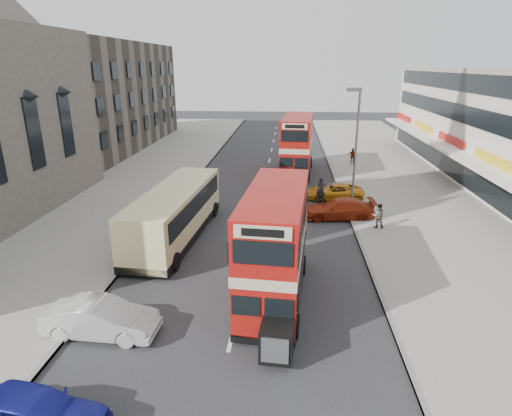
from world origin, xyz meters
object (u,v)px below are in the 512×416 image
at_px(car_right_b, 335,192).
at_px(pedestrian_far, 352,156).
at_px(coach, 175,212).
at_px(street_lamp, 355,138).
at_px(pedestrian_near, 378,216).
at_px(cyclist, 321,197).
at_px(bus_main, 275,245).
at_px(bus_second, 297,145).
at_px(car_left_front, 101,319).
at_px(car_right_a, 339,209).
at_px(car_left_near, 32,414).

xyz_separation_m(car_right_b, pedestrian_far, (2.87, 11.43, 0.35)).
bearing_deg(coach, street_lamp, 36.87).
bearing_deg(car_right_b, pedestrian_near, 15.93).
relative_size(pedestrian_near, cyclist, 0.74).
xyz_separation_m(bus_main, bus_second, (1.27, 22.08, 0.18)).
bearing_deg(coach, car_right_b, 43.73).
bearing_deg(bus_main, coach, -41.51).
xyz_separation_m(coach, pedestrian_far, (12.75, 19.58, -0.68)).
distance_m(car_left_front, car_right_b, 20.26).
xyz_separation_m(bus_second, car_right_a, (2.57, -11.95, -1.98)).
bearing_deg(pedestrian_near, street_lamp, -76.21).
relative_size(car_right_a, pedestrian_near, 2.95).
bearing_deg(car_right_b, cyclist, -35.39).
relative_size(coach, pedestrian_near, 6.82).
xyz_separation_m(car_left_near, pedestrian_near, (12.25, 15.97, 0.21)).
bearing_deg(pedestrian_near, car_left_near, 55.11).
bearing_deg(pedestrian_near, car_left_front, 45.64).
relative_size(bus_second, car_right_b, 2.18).
bearing_deg(bus_second, coach, 70.56).
distance_m(car_right_b, pedestrian_far, 11.79).
bearing_deg(car_right_b, street_lamp, 40.25).
xyz_separation_m(coach, car_left_front, (-0.41, -9.31, -0.93)).
bearing_deg(car_left_near, coach, 5.86).
relative_size(bus_main, pedestrian_near, 5.59).
distance_m(car_left_front, cyclist, 18.11).
height_order(bus_main, bus_second, bus_second).
xyz_separation_m(car_left_front, cyclist, (9.12, 15.65, 0.03)).
xyz_separation_m(bus_main, pedestrian_far, (6.86, 25.72, -1.52)).
distance_m(car_right_b, cyclist, 2.16).
distance_m(bus_main, car_left_front, 7.27).
distance_m(car_left_near, cyclist, 22.09).
distance_m(street_lamp, car_left_front, 20.29).
xyz_separation_m(bus_second, coach, (-7.16, -15.95, -1.02)).
bearing_deg(street_lamp, coach, -147.32).
relative_size(street_lamp, bus_main, 0.94).
bearing_deg(pedestrian_far, bus_main, -100.05).
relative_size(car_left_front, pedestrian_far, 2.66).
relative_size(car_left_near, pedestrian_far, 2.64).
distance_m(car_left_near, pedestrian_far, 35.86).
relative_size(coach, cyclist, 5.02).
xyz_separation_m(coach, pedestrian_near, (11.89, 2.17, -0.70)).
bearing_deg(bus_second, car_right_a, 106.87).
relative_size(bus_main, car_left_near, 2.07).
bearing_deg(bus_main, street_lamp, -106.32).
distance_m(bus_second, pedestrian_near, 14.67).
relative_size(street_lamp, car_left_near, 1.95).
bearing_deg(car_right_a, car_right_b, 173.94).
xyz_separation_m(bus_second, pedestrian_near, (4.72, -13.78, -1.72)).
xyz_separation_m(bus_second, car_right_b, (2.71, -7.80, -2.05)).
relative_size(bus_main, pedestrian_far, 5.46).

